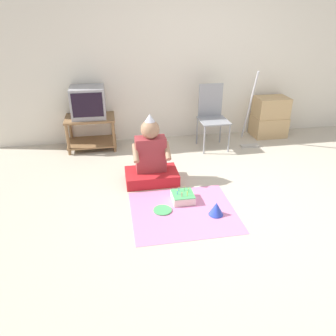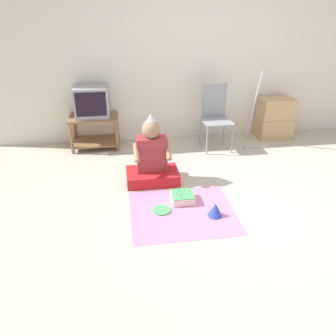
{
  "view_description": "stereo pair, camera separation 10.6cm",
  "coord_description": "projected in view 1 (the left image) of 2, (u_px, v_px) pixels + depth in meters",
  "views": [
    {
      "loc": [
        -1.28,
        -2.73,
        1.96
      ],
      "look_at": [
        -0.71,
        0.43,
        0.35
      ],
      "focal_mm": 35.0,
      "sensor_mm": 36.0,
      "label": 1
    },
    {
      "loc": [
        -1.18,
        -2.75,
        1.96
      ],
      "look_at": [
        -0.71,
        0.43,
        0.35
      ],
      "focal_mm": 35.0,
      "sensor_mm": 36.0,
      "label": 2
    }
  ],
  "objects": [
    {
      "name": "ground_plane",
      "position": [
        241.0,
        210.0,
        3.48
      ],
      "size": [
        16.0,
        16.0,
        0.0
      ],
      "primitive_type": "plane",
      "color": "#BCB29E"
    },
    {
      "name": "wall_back",
      "position": [
        193.0,
        55.0,
        4.93
      ],
      "size": [
        6.4,
        0.06,
        2.55
      ],
      "color": "silver",
      "rests_on": "ground_plane"
    },
    {
      "name": "tv_stand",
      "position": [
        91.0,
        130.0,
        4.87
      ],
      "size": [
        0.71,
        0.49,
        0.49
      ],
      "color": "olive",
      "rests_on": "ground_plane"
    },
    {
      "name": "tv",
      "position": [
        88.0,
        102.0,
        4.7
      ],
      "size": [
        0.48,
        0.44,
        0.44
      ],
      "color": "#99999E",
      "rests_on": "tv_stand"
    },
    {
      "name": "folding_chair",
      "position": [
        212.0,
        113.0,
        4.85
      ],
      "size": [
        0.42,
        0.43,
        0.93
      ],
      "color": "gray",
      "rests_on": "ground_plane"
    },
    {
      "name": "cardboard_box_stack",
      "position": [
        270.0,
        117.0,
        5.33
      ],
      "size": [
        0.53,
        0.39,
        0.64
      ],
      "color": "tan",
      "rests_on": "ground_plane"
    },
    {
      "name": "dust_mop",
      "position": [
        249.0,
        125.0,
        4.97
      ],
      "size": [
        0.28,
        0.39,
        1.13
      ],
      "color": "#B2ADA3",
      "rests_on": "ground_plane"
    },
    {
      "name": "person_seated",
      "position": [
        151.0,
        161.0,
        3.94
      ],
      "size": [
        0.63,
        0.41,
        0.85
      ],
      "color": "red",
      "rests_on": "ground_plane"
    },
    {
      "name": "party_cloth",
      "position": [
        183.0,
        212.0,
        3.45
      ],
      "size": [
        1.09,
        0.96,
        0.01
      ],
      "color": "pink",
      "rests_on": "ground_plane"
    },
    {
      "name": "birthday_cake",
      "position": [
        183.0,
        197.0,
        3.62
      ],
      "size": [
        0.24,
        0.24,
        0.15
      ],
      "color": "#F4E0C6",
      "rests_on": "party_cloth"
    },
    {
      "name": "party_hat_blue",
      "position": [
        216.0,
        209.0,
        3.37
      ],
      "size": [
        0.16,
        0.16,
        0.14
      ],
      "color": "blue",
      "rests_on": "party_cloth"
    },
    {
      "name": "paper_plate",
      "position": [
        163.0,
        210.0,
        3.46
      ],
      "size": [
        0.19,
        0.19,
        0.01
      ],
      "color": "#4CB266",
      "rests_on": "party_cloth"
    }
  ]
}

